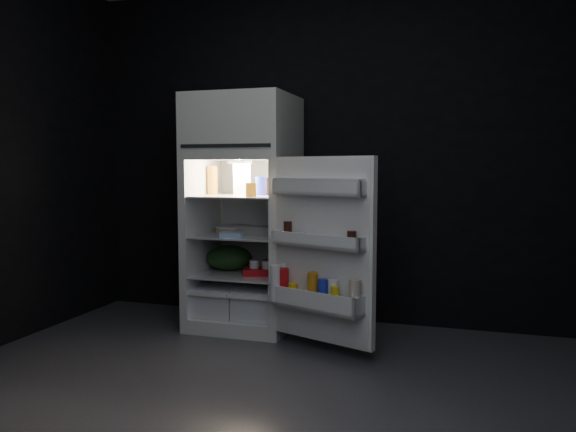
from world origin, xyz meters
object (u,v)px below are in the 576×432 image
(yogurt_tray, at_px, (262,272))
(refrigerator, at_px, (245,204))
(milk_jug, at_px, (242,179))
(fridge_door, at_px, (320,253))
(egg_carton, at_px, (259,231))

(yogurt_tray, bearing_deg, refrigerator, 129.55)
(milk_jug, bearing_deg, refrigerator, -64.01)
(fridge_door, height_order, egg_carton, fridge_door)
(yogurt_tray, bearing_deg, milk_jug, 127.38)
(egg_carton, height_order, yogurt_tray, egg_carton)
(egg_carton, relative_size, yogurt_tray, 1.07)
(yogurt_tray, bearing_deg, egg_carton, -174.46)
(fridge_door, bearing_deg, yogurt_tray, 143.78)
(fridge_door, height_order, milk_jug, fridge_door)
(fridge_door, bearing_deg, egg_carton, 145.27)
(milk_jug, relative_size, egg_carton, 0.82)
(milk_jug, distance_m, yogurt_tray, 0.74)
(egg_carton, xyz_separation_m, yogurt_tray, (0.02, 0.01, -0.31))
(yogurt_tray, bearing_deg, fridge_door, -56.86)
(fridge_door, distance_m, milk_jug, 1.05)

